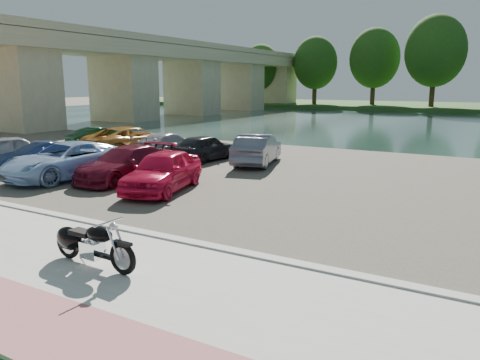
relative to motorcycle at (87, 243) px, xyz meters
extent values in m
plane|color=#595447|center=(0.50, 0.16, -0.56)|extent=(200.00, 200.00, 0.00)
cube|color=#B1AEA6|center=(0.50, -0.84, -0.51)|extent=(60.00, 6.00, 0.10)
cube|color=#B1AEA6|center=(0.50, 2.16, -0.49)|extent=(60.00, 0.30, 0.14)
cube|color=#454138|center=(0.50, 11.16, -0.54)|extent=(60.00, 18.00, 0.04)
cube|color=#1B322F|center=(0.50, 40.16, -0.56)|extent=(120.00, 40.00, 0.00)
cube|color=#1D4418|center=(0.50, 72.16, -0.26)|extent=(120.00, 24.00, 0.60)
cube|color=tan|center=(-27.50, 40.16, 6.64)|extent=(7.00, 56.00, 1.40)
cube|color=tan|center=(-27.50, 40.16, 7.64)|extent=(7.00, 56.00, 0.70)
cube|color=tan|center=(-27.50, 18.16, 3.04)|extent=(6.00, 4.00, 7.20)
cube|color=tan|center=(-27.50, 30.16, 3.04)|extent=(6.00, 4.00, 7.20)
cube|color=tan|center=(-27.50, 42.16, 3.04)|extent=(6.00, 4.00, 7.20)
cube|color=tan|center=(-27.50, 54.16, 3.04)|extent=(6.00, 4.00, 7.20)
cube|color=tan|center=(-27.50, 66.16, 3.04)|extent=(6.00, 4.00, 7.20)
cylinder|color=#332412|center=(-29.50, 64.76, 2.29)|extent=(0.70, 0.70, 4.50)
ellipsoid|color=#18390F|center=(-29.50, 64.76, 5.89)|extent=(6.30, 6.30, 7.56)
cylinder|color=#332412|center=(-20.50, 66.16, 2.51)|extent=(0.70, 0.70, 4.95)
ellipsoid|color=#18390F|center=(-20.50, 66.16, 6.47)|extent=(6.93, 6.93, 8.32)
cylinder|color=#332412|center=(-11.50, 67.56, 2.74)|extent=(0.70, 0.70, 5.40)
ellipsoid|color=#18390F|center=(-11.50, 67.56, 7.06)|extent=(7.56, 7.56, 9.07)
cylinder|color=#332412|center=(-2.50, 64.76, 2.96)|extent=(0.70, 0.70, 5.85)
ellipsoid|color=#18390F|center=(-2.50, 64.76, 7.64)|extent=(8.19, 8.19, 9.83)
torus|color=black|center=(1.04, -0.05, -0.12)|extent=(0.68, 0.15, 0.68)
torus|color=black|center=(-0.61, 0.02, -0.12)|extent=(0.68, 0.15, 0.68)
cylinder|color=#B2B2B7|center=(1.04, -0.05, -0.12)|extent=(0.46, 0.08, 0.46)
cylinder|color=#B2B2B7|center=(-0.61, 0.02, -0.12)|extent=(0.46, 0.08, 0.46)
cylinder|color=silver|center=(0.90, -0.14, 0.18)|extent=(0.33, 0.06, 0.63)
cylinder|color=silver|center=(0.91, 0.06, 0.18)|extent=(0.33, 0.06, 0.63)
cylinder|color=silver|center=(0.71, -0.04, 0.57)|extent=(0.07, 0.75, 0.04)
sphere|color=silver|center=(0.81, -0.04, 0.49)|extent=(0.17, 0.17, 0.16)
sphere|color=silver|center=(0.88, -0.04, 0.49)|extent=(0.11, 0.11, 0.11)
cube|color=black|center=(1.04, -0.05, 0.19)|extent=(0.46, 0.16, 0.06)
cube|color=black|center=(0.22, -0.02, -0.18)|extent=(1.20, 0.15, 0.08)
cube|color=silver|center=(0.17, -0.01, -0.11)|extent=(0.46, 0.34, 0.34)
cylinder|color=silver|center=(0.27, -0.02, 0.09)|extent=(0.25, 0.19, 0.27)
cylinder|color=silver|center=(0.07, -0.01, 0.09)|extent=(0.25, 0.19, 0.27)
ellipsoid|color=black|center=(0.40, -0.02, 0.26)|extent=(0.69, 0.39, 0.32)
cube|color=black|center=(-0.13, 0.00, 0.20)|extent=(0.56, 0.30, 0.10)
ellipsoid|color=black|center=(-0.56, 0.02, 0.00)|extent=(0.74, 0.37, 0.50)
cube|color=black|center=(-0.61, 0.02, -0.07)|extent=(0.41, 0.20, 0.30)
cylinder|color=silver|center=(-0.12, 0.16, -0.24)|extent=(1.10, 0.14, 0.09)
cylinder|color=silver|center=(-0.12, 0.16, -0.16)|extent=(1.10, 0.14, 0.09)
cylinder|color=#B2B2B7|center=(0.06, -0.19, -0.33)|extent=(0.03, 0.14, 0.22)
imported|color=#152244|center=(-10.43, 6.80, 0.09)|extent=(2.27, 3.95, 1.23)
imported|color=#9EBFE6|center=(-8.00, 6.25, 0.20)|extent=(2.90, 5.43, 1.45)
imported|color=maroon|center=(-5.63, 7.10, 0.14)|extent=(1.92, 4.60, 1.33)
imported|color=red|center=(-3.16, 6.36, 0.20)|extent=(2.72, 4.55, 1.45)
imported|color=#0D321A|center=(-12.96, 12.94, 0.13)|extent=(2.47, 4.20, 1.31)
imported|color=#B7762A|center=(-10.46, 12.64, 0.22)|extent=(3.00, 5.58, 1.49)
imported|color=#9999A1|center=(-8.17, 12.94, 0.09)|extent=(1.83, 4.29, 1.23)
imported|color=black|center=(-5.61, 12.65, 0.14)|extent=(1.94, 4.01, 1.32)
imported|color=slate|center=(-2.89, 13.04, 0.20)|extent=(2.59, 4.62, 1.44)
camera|label=1|loc=(7.36, -6.42, 3.24)|focal=35.00mm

